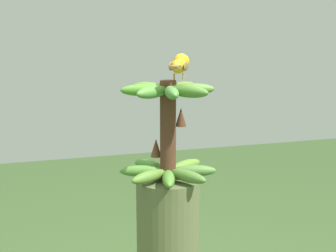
# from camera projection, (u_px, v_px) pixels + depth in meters

# --- Properties ---
(banana_bunch) EXTENTS (0.31, 0.31, 0.32)m
(banana_bunch) POSITION_uv_depth(u_px,v_px,m) (168.00, 131.00, 1.53)
(banana_bunch) COLOR #4C2D1E
(banana_bunch) RESTS_ON banana_tree
(perched_bird) EXTENTS (0.11, 0.18, 0.08)m
(perched_bird) POSITION_uv_depth(u_px,v_px,m) (180.00, 64.00, 1.50)
(perched_bird) COLOR #C68933
(perched_bird) RESTS_ON banana_bunch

